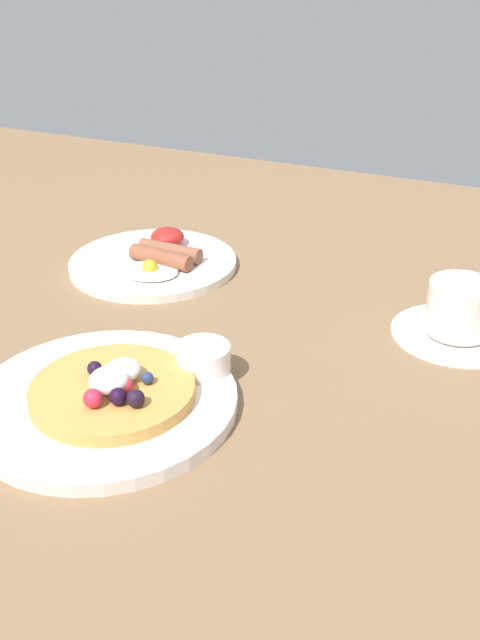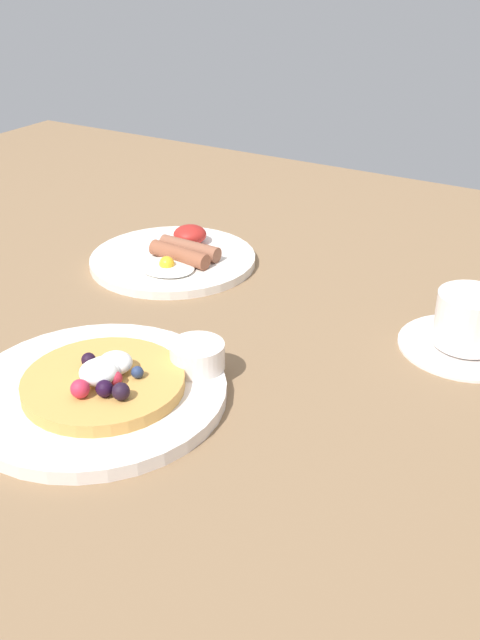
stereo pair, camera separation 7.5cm
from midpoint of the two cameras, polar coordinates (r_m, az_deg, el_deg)
ground_plane at (r=82.33cm, az=-3.53°, el=-2.25°), size 183.42×132.30×3.00cm
pancake_plate at (r=71.40cm, az=-13.51°, el=-6.27°), size 25.26×25.26×1.37cm
pancake_with_berries at (r=69.91cm, az=-12.93°, el=-5.31°), size 15.52×15.52×3.50cm
syrup_ramekin at (r=72.52cm, az=-5.85°, el=-3.02°), size 5.49×5.49×2.67cm
breakfast_plate at (r=99.25cm, az=-8.95°, el=4.36°), size 22.33×22.33×1.13cm
fried_breakfast at (r=98.58cm, az=-8.21°, el=5.23°), size 9.39×14.51×2.74cm
coffee_saucer at (r=83.99cm, az=14.11°, el=-1.03°), size 14.44×14.44×0.65cm
coffee_cup at (r=82.51cm, az=14.49°, el=0.98°), size 9.79×7.32×5.77cm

